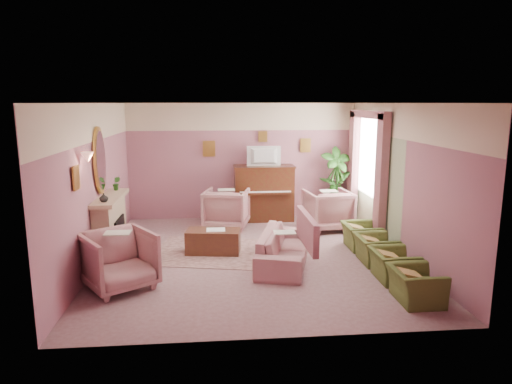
{
  "coord_description": "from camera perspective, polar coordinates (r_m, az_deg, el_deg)",
  "views": [
    {
      "loc": [
        -0.68,
        -8.04,
        2.81
      ],
      "look_at": [
        0.1,
        0.4,
        1.14
      ],
      "focal_mm": 32.0,
      "sensor_mm": 36.0,
      "label": 1
    }
  ],
  "objects": [
    {
      "name": "olive_chair_a",
      "position": [
        6.99,
        19.33,
        -10.32
      ],
      "size": [
        0.53,
        0.76,
        0.66
      ],
      "primitive_type": "imported",
      "color": "#4F5F27",
      "rests_on": "floor"
    },
    {
      "name": "olive_chair_c",
      "position": [
        8.42,
        14.72,
        -6.39
      ],
      "size": [
        0.53,
        0.76,
        0.66
      ],
      "primitive_type": "imported",
      "color": "#4F5F27",
      "rests_on": "floor"
    },
    {
      "name": "wall_back",
      "position": [
        11.15,
        -1.74,
        3.86
      ],
      "size": [
        5.5,
        0.02,
        2.8
      ],
      "primitive_type": "cube",
      "color": "#80536B",
      "rests_on": "floor"
    },
    {
      "name": "olive_chair_d",
      "position": [
        9.16,
        12.99,
        -4.88
      ],
      "size": [
        0.53,
        0.76,
        0.66
      ],
      "primitive_type": "imported",
      "color": "#4F5F27",
      "rests_on": "floor"
    },
    {
      "name": "side_table",
      "position": [
        11.33,
        9.67,
        -1.57
      ],
      "size": [
        0.52,
        0.52,
        0.7
      ],
      "primitive_type": "cylinder",
      "color": "silver",
      "rests_on": "floor"
    },
    {
      "name": "print_left_wall",
      "position": [
        7.21,
        -21.57,
        1.67
      ],
      "size": [
        0.03,
        0.28,
        0.36
      ],
      "primitive_type": "cube",
      "color": "#AF8736",
      "rests_on": "wall_left"
    },
    {
      "name": "floral_armchair_front",
      "position": [
        7.31,
        -16.75,
        -7.8
      ],
      "size": [
        0.95,
        0.95,
        0.99
      ],
      "primitive_type": "imported",
      "color": "tan",
      "rests_on": "floor"
    },
    {
      "name": "television",
      "position": [
        10.8,
        1.04,
        4.7
      ],
      "size": [
        0.8,
        0.12,
        0.48
      ],
      "primitive_type": "imported",
      "color": "black",
      "rests_on": "piano"
    },
    {
      "name": "palm_plant",
      "position": [
        11.1,
        10.0,
        1.89
      ],
      "size": [
        0.76,
        0.76,
        1.44
      ],
      "primitive_type": "imported",
      "color": "#235519",
      "rests_on": "palm_pot"
    },
    {
      "name": "mirror_frame",
      "position": [
        8.54,
        -18.96,
        3.74
      ],
      "size": [
        0.04,
        0.72,
        1.2
      ],
      "primitive_type": "ellipsoid",
      "color": "#AF8736",
      "rests_on": "wall_left"
    },
    {
      "name": "olive_chair_b",
      "position": [
        7.69,
        16.8,
        -8.18
      ],
      "size": [
        0.53,
        0.76,
        0.66
      ],
      "primitive_type": "imported",
      "color": "#4F5F27",
      "rests_on": "floor"
    },
    {
      "name": "pelmet",
      "position": [
        10.14,
        13.91,
        9.4
      ],
      "size": [
        0.16,
        2.2,
        0.16
      ],
      "primitive_type": "cube",
      "color": "#985862",
      "rests_on": "wall_right"
    },
    {
      "name": "wall_right",
      "position": [
        8.85,
        17.61,
        1.44
      ],
      "size": [
        0.02,
        6.0,
        2.8
      ],
      "primitive_type": "cube",
      "color": "#80536B",
      "rests_on": "floor"
    },
    {
      "name": "wall_front",
      "position": [
        5.27,
        2.31,
        -4.36
      ],
      "size": [
        5.5,
        0.02,
        2.8
      ],
      "primitive_type": "cube",
      "color": "#80536B",
      "rests_on": "floor"
    },
    {
      "name": "print_back_right",
      "position": [
        11.27,
        6.2,
        5.82
      ],
      "size": [
        0.26,
        0.03,
        0.34
      ],
      "primitive_type": "cube",
      "color": "#AF8736",
      "rests_on": "wall_back"
    },
    {
      "name": "ceiling",
      "position": [
        8.07,
        -0.45,
        11.07
      ],
      "size": [
        5.5,
        6.0,
        0.01
      ],
      "primitive_type": "cube",
      "color": "silver",
      "rests_on": "wall_back"
    },
    {
      "name": "curtain_left",
      "position": [
        9.39,
        15.37,
        1.49
      ],
      "size": [
        0.16,
        0.34,
        2.6
      ],
      "primitive_type": "cube",
      "color": "#985862",
      "rests_on": "floor"
    },
    {
      "name": "wall_left",
      "position": [
        8.42,
        -19.44,
        0.86
      ],
      "size": [
        0.02,
        6.0,
        2.8
      ],
      "primitive_type": "cube",
      "color": "#80536B",
      "rests_on": "floor"
    },
    {
      "name": "floral_armchair_right",
      "position": [
        10.33,
        8.98,
        -1.96
      ],
      "size": [
        0.95,
        0.95,
        0.99
      ],
      "primitive_type": "imported",
      "color": "tan",
      "rests_on": "floor"
    },
    {
      "name": "coffee_table",
      "position": [
        8.71,
        -5.35,
        -6.18
      ],
      "size": [
        1.06,
        0.63,
        0.45
      ],
      "primitive_type": "cube",
      "rotation": [
        0.0,
        0.0,
        -0.14
      ],
      "color": "#4E2B1B",
      "rests_on": "floor"
    },
    {
      "name": "fire_ember",
      "position": [
        8.81,
        -16.73,
        -6.44
      ],
      "size": [
        0.06,
        0.54,
        0.1
      ],
      "primitive_type": "cube",
      "color": "orange",
      "rests_on": "floor"
    },
    {
      "name": "window_blind",
      "position": [
        10.22,
        14.11,
        4.57
      ],
      "size": [
        0.03,
        1.4,
        1.8
      ],
      "primitive_type": "cube",
      "color": "silver",
      "rests_on": "wall_right"
    },
    {
      "name": "sofa",
      "position": [
        8.09,
        3.57,
        -6.18
      ],
      "size": [
        0.67,
        2.0,
        0.81
      ],
      "primitive_type": "imported",
      "color": "tan",
      "rests_on": "floor"
    },
    {
      "name": "piano_keyshelf",
      "position": [
        10.64,
        1.2,
        -0.2
      ],
      "size": [
        1.3,
        0.12,
        0.06
      ],
      "primitive_type": "cube",
      "color": "#462112",
      "rests_on": "piano"
    },
    {
      "name": "mantel_shelf",
      "position": [
        8.62,
        -17.78,
        -0.71
      ],
      "size": [
        0.4,
        1.55,
        0.07
      ],
      "primitive_type": "cube",
      "color": "tan",
      "rests_on": "fireplace_surround"
    },
    {
      "name": "table_paper",
      "position": [
        8.64,
        -5.05,
        -4.72
      ],
      "size": [
        0.35,
        0.28,
        0.01
      ],
      "primitive_type": "cube",
      "color": "white",
      "rests_on": "coffee_table"
    },
    {
      "name": "floor",
      "position": [
        8.54,
        -0.42,
        -8.07
      ],
      "size": [
        5.5,
        6.0,
        0.01
      ],
      "primitive_type": "cube",
      "color": "gray",
      "rests_on": "ground"
    },
    {
      "name": "mantel_vase",
      "position": [
        8.11,
        -18.5,
        -0.67
      ],
      "size": [
        0.16,
        0.16,
        0.16
      ],
      "primitive_type": "imported",
      "color": "beige",
      "rests_on": "mantel_shelf"
    },
    {
      "name": "sconce_shade",
      "position": [
        7.49,
        -20.31,
        4.09
      ],
      "size": [
        0.2,
        0.2,
        0.16
      ],
      "primitive_type": "cone",
      "color": "#E08F76",
      "rests_on": "wall_left"
    },
    {
      "name": "sofa_throw",
      "position": [
        8.11,
        6.39,
        -4.75
      ],
      "size": [
        0.1,
        1.51,
        0.55
      ],
      "primitive_type": "cube",
      "color": "#985862",
      "rests_on": "sofa"
    },
    {
      "name": "palm_pot",
      "position": [
        11.27,
        9.84,
        -2.58
      ],
      "size": [
        0.34,
        0.34,
        0.34
      ],
      "primitive_type": "cylinder",
      "color": "#993C30",
      "rests_on": "floor"
    },
    {
      "name": "print_back_mid",
      "position": [
        11.09,
        0.85,
        6.94
      ],
      "size": [
        0.22,
        0.03,
        0.26
      ],
      "primitive_type": "cube",
      "color": "#AF8736",
      "rests_on": "wall_back"
    },
    {
      "name": "floral_armchair_left",
      "position": [
        10.36,
        -3.71,
        -1.81
      ],
      "size": [
        0.95,
        0.95,
        0.99
      ],
      "primitive_type": "imported",
      "color": "tan",
      "rests_on": "floor"
    },
    {
      "name": "curtain_right",
      "position": [
        11.11,
        12.07,
        3.08
      ],
      "size": [
        0.16,
        0.34,
        2.6
      ],
      "primitive_type": "cube",
      "color": "#985862",
      "rests_on": "floor"
    },
    {
      "name": "piano_top",
      "position": [
        10.88,
        1.0,
        3.21
      ],
      "size": [
        1.45,
        0.65,
        0.04
      ],
      "primitive_type": "cube",
      "color": "#462112",
      "rests_on": "piano"
    },
    {
      "name": "side_plant_big",
      "position": [
        11.23,
        9.75,
        1.02
      ],
      "size": [
        0.3,
        0.3,
        0.34
      ],
      "primitive_type": "imported",
      "color": "#235519",
      "rests_on": "side_table"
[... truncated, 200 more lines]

